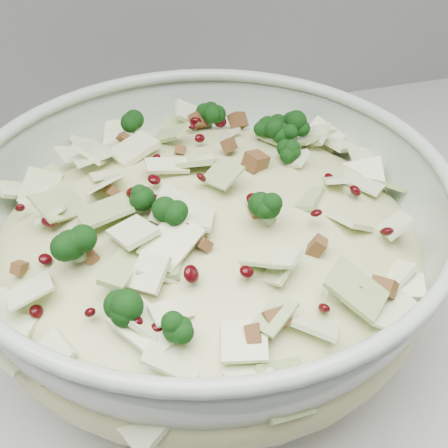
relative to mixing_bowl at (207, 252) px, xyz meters
name	(u,v)px	position (x,y,z in m)	size (l,w,h in m)	color
mixing_bowl	(207,252)	(0.00, 0.00, 0.00)	(0.45, 0.45, 0.16)	#A5B6A6
salad	(206,228)	(0.00, 0.00, 0.03)	(0.43, 0.43, 0.16)	#C3C687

